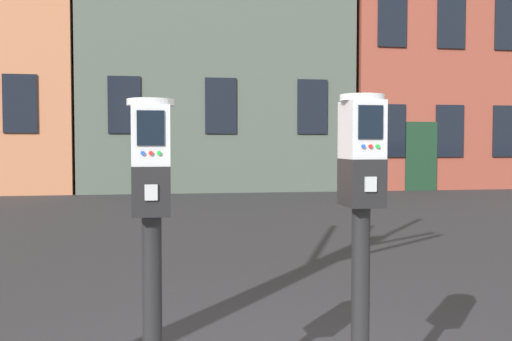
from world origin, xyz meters
TOP-DOWN VIEW (x-y plane):
  - parking_meter_near_kerb at (-0.78, -0.22)m, footprint 0.22×0.25m
  - parking_meter_twin_adjacent at (0.23, -0.22)m, footprint 0.22×0.25m

SIDE VIEW (x-z plane):
  - parking_meter_near_kerb at x=-0.78m, z-range 0.42..1.92m
  - parking_meter_twin_adjacent at x=0.23m, z-range 0.43..1.96m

